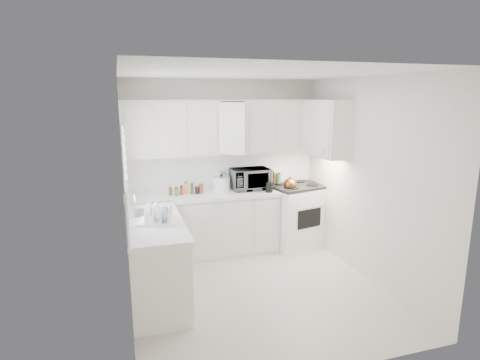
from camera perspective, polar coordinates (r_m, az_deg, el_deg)
name	(u,v)px	position (r m, az deg, el deg)	size (l,w,h in m)	color
floor	(257,289)	(5.08, 2.42, -15.56)	(3.20, 3.20, 0.00)	beige
ceiling	(259,73)	(4.51, 2.72, 15.19)	(3.20, 3.20, 0.00)	white
wall_back	(223,165)	(6.12, -2.48, 2.14)	(3.00, 3.00, 0.00)	silver
wall_front	(325,232)	(3.22, 12.25, -7.33)	(3.00, 3.00, 0.00)	silver
wall_left	(125,197)	(4.36, -16.35, -2.41)	(3.20, 3.20, 0.00)	silver
wall_right	(368,180)	(5.31, 18.00, 0.01)	(3.20, 3.20, 0.00)	silver
window_blinds	(125,168)	(4.65, -16.37, 1.63)	(0.06, 0.96, 1.06)	white
lower_cabinets_back	(203,226)	(5.96, -5.32, -6.61)	(2.22, 0.60, 0.90)	silver
lower_cabinets_left	(155,261)	(4.84, -12.17, -11.40)	(0.60, 1.60, 0.90)	silver
countertop_back	(203,195)	(5.82, -5.39, -2.21)	(2.24, 0.64, 0.05)	white
countertop_left	(154,222)	(4.67, -12.31, -6.04)	(0.64, 1.62, 0.05)	white
backsplash_back	(223,170)	(6.12, -2.45, 1.44)	(2.98, 0.02, 0.55)	white
backsplash_left	(126,199)	(4.58, -16.22, -2.71)	(0.02, 1.60, 0.55)	white
upper_cabinets_back	(226,154)	(5.93, -2.10, 3.78)	(3.00, 0.33, 0.80)	silver
upper_cabinets_right	(325,156)	(5.87, 12.23, 3.43)	(0.33, 0.90, 0.80)	silver
sink	(151,203)	(4.96, -12.74, -3.23)	(0.42, 0.38, 0.30)	gray
stove	(296,207)	(6.34, 8.06, -3.83)	(0.82, 0.67, 1.26)	white
tea_kettle	(290,183)	(6.02, 7.27, -0.50)	(0.24, 0.21, 0.23)	brown
frying_pan	(302,183)	(6.48, 8.99, -0.45)	(0.28, 0.48, 0.04)	black
microwave	(250,177)	(6.02, 1.48, 0.49)	(0.58, 0.32, 0.39)	gray
rice_cooker	(221,183)	(5.93, -2.71, -0.37)	(0.26, 0.26, 0.26)	white
paper_towel	(218,180)	(6.06, -3.22, -0.04)	(0.12, 0.12, 0.27)	white
utensil_crock	(269,181)	(5.84, 4.28, -0.15)	(0.11, 0.11, 0.34)	black
dish_rack	(158,213)	(4.53, -11.81, -4.68)	(0.43, 0.32, 0.24)	white
spice_left_0	(170,189)	(5.85, -10.09, -1.35)	(0.06, 0.06, 0.13)	brown
spice_left_1	(176,190)	(5.77, -9.24, -1.51)	(0.06, 0.06, 0.13)	#2A803C
spice_left_2	(180,189)	(5.87, -8.64, -1.26)	(0.06, 0.06, 0.13)	#D31C42
spice_left_3	(186,190)	(5.79, -7.77, -1.41)	(0.06, 0.06, 0.13)	gold
spice_left_4	(190,188)	(5.89, -7.20, -1.17)	(0.06, 0.06, 0.13)	brown
spice_left_5	(197,189)	(5.82, -6.31, -1.31)	(0.06, 0.06, 0.13)	black
spice_left_6	(200,187)	(5.92, -5.77, -1.07)	(0.06, 0.06, 0.13)	brown
sauce_right_0	(261,181)	(6.21, 3.05, -0.12)	(0.06, 0.06, 0.19)	#D31C42
sauce_right_1	(266,181)	(6.17, 3.72, -0.20)	(0.06, 0.06, 0.19)	gold
sauce_right_2	(267,180)	(6.25, 4.00, -0.06)	(0.06, 0.06, 0.19)	brown
sauce_right_3	(272,181)	(6.21, 4.67, -0.14)	(0.06, 0.06, 0.19)	black
sauce_right_4	(274,180)	(6.29, 4.93, 0.01)	(0.06, 0.06, 0.19)	brown
sauce_right_5	(279,180)	(6.25, 5.61, -0.07)	(0.06, 0.06, 0.19)	#2A803C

